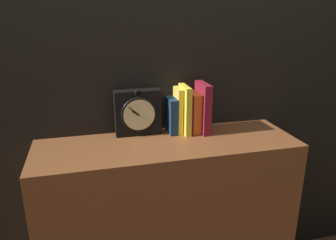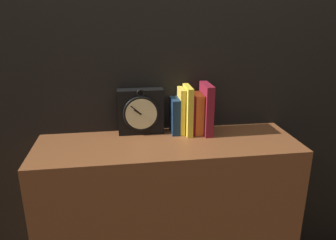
{
  "view_description": "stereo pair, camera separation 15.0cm",
  "coord_description": "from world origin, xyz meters",
  "px_view_note": "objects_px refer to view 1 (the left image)",
  "views": [
    {
      "loc": [
        -0.35,
        -1.38,
        1.51
      ],
      "look_at": [
        0.0,
        0.0,
        1.03
      ],
      "focal_mm": 35.0,
      "sensor_mm": 36.0,
      "label": 1
    },
    {
      "loc": [
        -0.21,
        -1.4,
        1.51
      ],
      "look_at": [
        0.0,
        0.0,
        1.03
      ],
      "focal_mm": 35.0,
      "sensor_mm": 36.0,
      "label": 2
    }
  ],
  "objects_px": {
    "book_slot0_navy": "(172,116)",
    "book_slot5_maroon": "(203,108)",
    "book_slot2_yellow": "(185,110)",
    "book_slot3_maroon": "(188,113)",
    "book_slot1_yellow": "(178,110)",
    "clock": "(138,113)",
    "book_slot4_orange": "(194,112)"
  },
  "relations": [
    {
      "from": "book_slot0_navy",
      "to": "book_slot5_maroon",
      "type": "bearing_deg",
      "value": -8.36
    },
    {
      "from": "book_slot2_yellow",
      "to": "book_slot3_maroon",
      "type": "xyz_separation_m",
      "value": [
        0.02,
        0.01,
        -0.02
      ]
    },
    {
      "from": "book_slot0_navy",
      "to": "book_slot1_yellow",
      "type": "relative_size",
      "value": 0.78
    },
    {
      "from": "clock",
      "to": "book_slot0_navy",
      "type": "height_order",
      "value": "clock"
    },
    {
      "from": "clock",
      "to": "book_slot1_yellow",
      "type": "relative_size",
      "value": 1.03
    },
    {
      "from": "clock",
      "to": "book_slot5_maroon",
      "type": "height_order",
      "value": "book_slot5_maroon"
    },
    {
      "from": "clock",
      "to": "book_slot3_maroon",
      "type": "height_order",
      "value": "clock"
    },
    {
      "from": "book_slot2_yellow",
      "to": "book_slot5_maroon",
      "type": "bearing_deg",
      "value": -4.47
    },
    {
      "from": "clock",
      "to": "book_slot5_maroon",
      "type": "bearing_deg",
      "value": -6.97
    },
    {
      "from": "clock",
      "to": "book_slot5_maroon",
      "type": "distance_m",
      "value": 0.33
    },
    {
      "from": "clock",
      "to": "book_slot3_maroon",
      "type": "bearing_deg",
      "value": -4.83
    },
    {
      "from": "book_slot1_yellow",
      "to": "book_slot4_orange",
      "type": "xyz_separation_m",
      "value": [
        0.08,
        -0.01,
        -0.01
      ]
    },
    {
      "from": "book_slot1_yellow",
      "to": "book_slot5_maroon",
      "type": "xyz_separation_m",
      "value": [
        0.12,
        -0.02,
        0.01
      ]
    },
    {
      "from": "book_slot1_yellow",
      "to": "book_slot2_yellow",
      "type": "distance_m",
      "value": 0.04
    },
    {
      "from": "book_slot1_yellow",
      "to": "book_slot3_maroon",
      "type": "distance_m",
      "value": 0.06
    },
    {
      "from": "book_slot1_yellow",
      "to": "book_slot3_maroon",
      "type": "height_order",
      "value": "book_slot1_yellow"
    },
    {
      "from": "book_slot2_yellow",
      "to": "book_slot4_orange",
      "type": "xyz_separation_m",
      "value": [
        0.05,
        0.01,
        -0.02
      ]
    },
    {
      "from": "book_slot1_yellow",
      "to": "book_slot2_yellow",
      "type": "relative_size",
      "value": 0.95
    },
    {
      "from": "book_slot4_orange",
      "to": "book_slot1_yellow",
      "type": "bearing_deg",
      "value": 173.93
    },
    {
      "from": "book_slot5_maroon",
      "to": "book_slot2_yellow",
      "type": "bearing_deg",
      "value": 175.53
    },
    {
      "from": "book_slot0_navy",
      "to": "book_slot4_orange",
      "type": "relative_size",
      "value": 0.89
    },
    {
      "from": "book_slot1_yellow",
      "to": "book_slot3_maroon",
      "type": "relative_size",
      "value": 1.15
    },
    {
      "from": "book_slot2_yellow",
      "to": "clock",
      "type": "bearing_deg",
      "value": 172.05
    },
    {
      "from": "clock",
      "to": "book_slot2_yellow",
      "type": "bearing_deg",
      "value": -7.95
    },
    {
      "from": "book_slot2_yellow",
      "to": "book_slot4_orange",
      "type": "height_order",
      "value": "book_slot2_yellow"
    },
    {
      "from": "book_slot1_yellow",
      "to": "clock",
      "type": "bearing_deg",
      "value": 175.6
    },
    {
      "from": "book_slot3_maroon",
      "to": "clock",
      "type": "bearing_deg",
      "value": 175.17
    },
    {
      "from": "book_slot3_maroon",
      "to": "book_slot0_navy",
      "type": "bearing_deg",
      "value": 176.87
    },
    {
      "from": "book_slot4_orange",
      "to": "book_slot5_maroon",
      "type": "relative_size",
      "value": 0.8
    },
    {
      "from": "clock",
      "to": "book_slot0_navy",
      "type": "bearing_deg",
      "value": -5.69
    },
    {
      "from": "book_slot5_maroon",
      "to": "book_slot3_maroon",
      "type": "bearing_deg",
      "value": 165.34
    },
    {
      "from": "book_slot1_yellow",
      "to": "book_slot3_maroon",
      "type": "bearing_deg",
      "value": -6.44
    }
  ]
}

